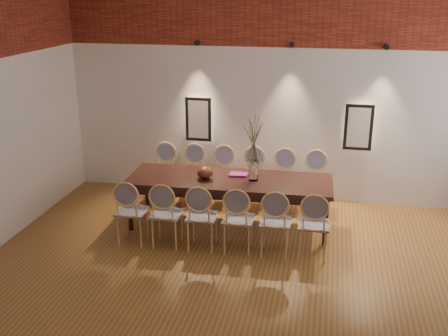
% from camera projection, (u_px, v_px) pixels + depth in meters
% --- Properties ---
extents(floor, '(7.00, 7.00, 0.02)m').
position_uv_depth(floor, '(238.00, 315.00, 5.75)').
color(floor, brown).
rests_on(floor, ground).
extents(wall_back, '(7.00, 0.10, 4.00)m').
position_uv_depth(wall_back, '(278.00, 79.00, 8.37)').
color(wall_back, silver).
rests_on(wall_back, ground).
extents(brick_band_front, '(7.00, 0.02, 1.50)m').
position_uv_depth(brick_band_front, '(28.00, 44.00, 1.46)').
color(brick_band_front, maroon).
rests_on(brick_band_front, ground).
extents(niche_left, '(0.36, 0.06, 0.66)m').
position_uv_depth(niche_left, '(199.00, 119.00, 8.76)').
color(niche_left, '#FFEAC6').
rests_on(niche_left, wall_back).
extents(niche_right, '(0.36, 0.06, 0.66)m').
position_uv_depth(niche_right, '(358.00, 127.00, 8.26)').
color(niche_right, '#FFEAC6').
rests_on(niche_right, wall_back).
extents(spot_fixture_left, '(0.08, 0.10, 0.08)m').
position_uv_depth(spot_fixture_left, '(197.00, 43.00, 8.32)').
color(spot_fixture_left, black).
rests_on(spot_fixture_left, wall_back).
extents(spot_fixture_mid, '(0.08, 0.10, 0.08)m').
position_uv_depth(spot_fixture_mid, '(292.00, 45.00, 8.03)').
color(spot_fixture_mid, black).
rests_on(spot_fixture_mid, wall_back).
extents(spot_fixture_right, '(0.08, 0.10, 0.08)m').
position_uv_depth(spot_fixture_right, '(386.00, 47.00, 7.77)').
color(spot_fixture_right, black).
rests_on(spot_fixture_right, wall_back).
extents(dining_table, '(2.99, 1.04, 0.75)m').
position_uv_depth(dining_table, '(229.00, 202.00, 7.75)').
color(dining_table, black).
rests_on(dining_table, floor).
extents(chair_near_a, '(0.45, 0.45, 0.94)m').
position_uv_depth(chair_near_a, '(132.00, 211.00, 7.22)').
color(chair_near_a, '#E8B872').
rests_on(chair_near_a, floor).
extents(chair_near_b, '(0.45, 0.45, 0.94)m').
position_uv_depth(chair_near_b, '(167.00, 214.00, 7.14)').
color(chair_near_b, '#E8B872').
rests_on(chair_near_b, floor).
extents(chair_near_c, '(0.45, 0.45, 0.94)m').
position_uv_depth(chair_near_c, '(202.00, 216.00, 7.06)').
color(chair_near_c, '#E8B872').
rests_on(chair_near_c, floor).
extents(chair_near_d, '(0.45, 0.45, 0.94)m').
position_uv_depth(chair_near_d, '(238.00, 219.00, 6.98)').
color(chair_near_d, '#E8B872').
rests_on(chair_near_d, floor).
extents(chair_near_e, '(0.45, 0.45, 0.94)m').
position_uv_depth(chair_near_e, '(276.00, 222.00, 6.90)').
color(chair_near_e, '#E8B872').
rests_on(chair_near_e, floor).
extents(chair_near_f, '(0.45, 0.45, 0.94)m').
position_uv_depth(chair_near_f, '(314.00, 224.00, 6.81)').
color(chair_near_f, '#E8B872').
rests_on(chair_near_f, floor).
extents(chair_far_a, '(0.45, 0.45, 0.94)m').
position_uv_depth(chair_far_a, '(163.00, 174.00, 8.63)').
color(chair_far_a, '#E8B872').
rests_on(chair_far_a, floor).
extents(chair_far_b, '(0.45, 0.45, 0.94)m').
position_uv_depth(chair_far_b, '(192.00, 176.00, 8.55)').
color(chair_far_b, '#E8B872').
rests_on(chair_far_b, floor).
extents(chair_far_c, '(0.45, 0.45, 0.94)m').
position_uv_depth(chair_far_c, '(222.00, 178.00, 8.47)').
color(chair_far_c, '#E8B872').
rests_on(chair_far_c, floor).
extents(chair_far_d, '(0.45, 0.45, 0.94)m').
position_uv_depth(chair_far_d, '(252.00, 180.00, 8.38)').
color(chair_far_d, '#E8B872').
rests_on(chair_far_d, floor).
extents(chair_far_e, '(0.45, 0.45, 0.94)m').
position_uv_depth(chair_far_e, '(283.00, 182.00, 8.30)').
color(chair_far_e, '#E8B872').
rests_on(chair_far_e, floor).
extents(chair_far_f, '(0.45, 0.45, 0.94)m').
position_uv_depth(chair_far_f, '(315.00, 184.00, 8.22)').
color(chair_far_f, '#E8B872').
rests_on(chair_far_f, floor).
extents(vase, '(0.14, 0.14, 0.30)m').
position_uv_depth(vase, '(253.00, 170.00, 7.52)').
color(vase, silver).
rests_on(vase, dining_table).
extents(dried_branches, '(0.50, 0.50, 0.70)m').
position_uv_depth(dried_branches, '(254.00, 140.00, 7.37)').
color(dried_branches, brown).
rests_on(dried_branches, vase).
extents(bowl, '(0.24, 0.24, 0.18)m').
position_uv_depth(bowl, '(205.00, 173.00, 7.61)').
color(bowl, '#5D2414').
rests_on(bowl, dining_table).
extents(book, '(0.27, 0.19, 0.03)m').
position_uv_depth(book, '(239.00, 175.00, 7.75)').
color(book, '#831C70').
rests_on(book, dining_table).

